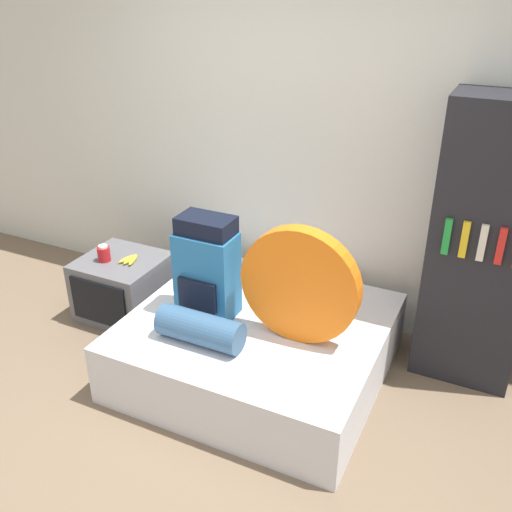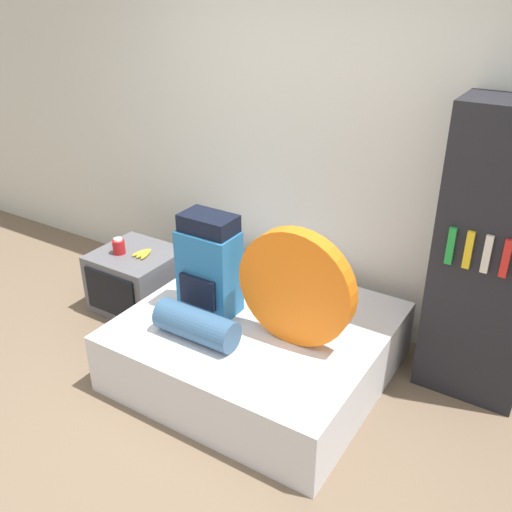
{
  "view_description": "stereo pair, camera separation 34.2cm",
  "coord_description": "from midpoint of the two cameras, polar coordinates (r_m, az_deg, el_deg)",
  "views": [
    {
      "loc": [
        1.41,
        -1.93,
        2.41
      ],
      "look_at": [
        0.08,
        0.82,
        0.86
      ],
      "focal_mm": 40.0,
      "sensor_mm": 36.0,
      "label": 1
    },
    {
      "loc": [
        1.71,
        -1.76,
        2.41
      ],
      "look_at": [
        0.08,
        0.82,
        0.86
      ],
      "focal_mm": 40.0,
      "sensor_mm": 36.0,
      "label": 2
    }
  ],
  "objects": [
    {
      "name": "ground_plane",
      "position": [
        3.41,
        -6.02,
        -18.15
      ],
      "size": [
        16.0,
        16.0,
        0.0
      ],
      "primitive_type": "plane",
      "color": "brown"
    },
    {
      "name": "banana_bunch",
      "position": [
        4.33,
        -8.96,
        0.21
      ],
      "size": [
        0.13,
        0.17,
        0.03
      ],
      "color": "yellow",
      "rests_on": "television"
    },
    {
      "name": "canister",
      "position": [
        4.38,
        -11.42,
        0.9
      ],
      "size": [
        0.09,
        0.09,
        0.12
      ],
      "color": "#B2191E",
      "rests_on": "television"
    },
    {
      "name": "sleeping_roll",
      "position": [
        3.42,
        -3.13,
        -6.98
      ],
      "size": [
        0.53,
        0.19,
        0.19
      ],
      "color": "#33567A",
      "rests_on": "bed"
    },
    {
      "name": "tent_bag",
      "position": [
        3.29,
        7.02,
        -3.23
      ],
      "size": [
        0.72,
        0.1,
        0.72
      ],
      "color": "orange",
      "rests_on": "bed"
    },
    {
      "name": "bed",
      "position": [
        3.76,
        2.82,
        -9.02
      ],
      "size": [
        1.57,
        1.46,
        0.41
      ],
      "color": "silver",
      "rests_on": "ground_plane"
    },
    {
      "name": "backpack",
      "position": [
        3.58,
        -2.02,
        -1.06
      ],
      "size": [
        0.37,
        0.26,
        0.66
      ],
      "color": "#23669E",
      "rests_on": "bed"
    },
    {
      "name": "wall_back",
      "position": [
        4.04,
        8.29,
        10.75
      ],
      "size": [
        8.0,
        0.05,
        2.6
      ],
      "color": "silver",
      "rests_on": "ground_plane"
    },
    {
      "name": "television",
      "position": [
        4.49,
        -9.69,
        -2.42
      ],
      "size": [
        0.6,
        0.58,
        0.47
      ],
      "color": "#5B5B60",
      "rests_on": "ground_plane"
    },
    {
      "name": "bookshelf",
      "position": [
        3.62,
        25.02,
        -0.31
      ],
      "size": [
        0.61,
        0.41,
        1.81
      ],
      "color": "black",
      "rests_on": "ground_plane"
    }
  ]
}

